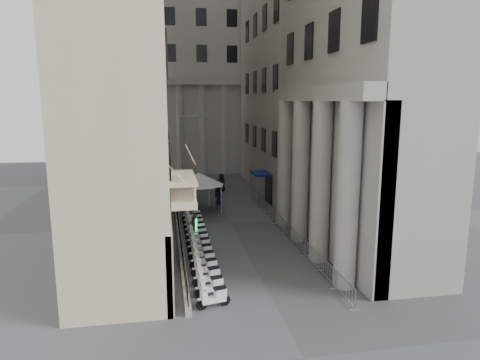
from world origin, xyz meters
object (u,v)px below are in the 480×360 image
(security_tent, at_px, (204,180))
(info_kiosk, at_px, (195,227))
(street_lamp, at_px, (185,153))
(pedestrian_a, at_px, (219,199))
(scooter_0, at_px, (214,307))
(pedestrian_b, at_px, (217,188))

(security_tent, distance_m, info_kiosk, 7.81)
(street_lamp, height_order, pedestrian_a, street_lamp)
(scooter_0, height_order, info_kiosk, info_kiosk)
(scooter_0, bearing_deg, street_lamp, -12.47)
(scooter_0, height_order, security_tent, security_tent)
(scooter_0, xyz_separation_m, info_kiosk, (-0.13, 10.95, 0.83))
(pedestrian_a, bearing_deg, scooter_0, 60.61)
(scooter_0, bearing_deg, security_tent, -17.05)
(pedestrian_a, relative_size, pedestrian_b, 1.08)
(security_tent, xyz_separation_m, street_lamp, (-1.49, 2.58, 2.14))
(security_tent, distance_m, street_lamp, 3.67)
(pedestrian_a, bearing_deg, info_kiosk, 49.48)
(info_kiosk, height_order, pedestrian_b, pedestrian_b)
(info_kiosk, bearing_deg, street_lamp, 106.27)
(street_lamp, bearing_deg, scooter_0, -103.43)
(street_lamp, relative_size, pedestrian_b, 4.71)
(security_tent, bearing_deg, pedestrian_a, 28.09)
(scooter_0, relative_size, pedestrian_b, 0.82)
(scooter_0, height_order, street_lamp, street_lamp)
(street_lamp, height_order, info_kiosk, street_lamp)
(street_lamp, xyz_separation_m, info_kiosk, (0.09, -9.95, -4.30))
(security_tent, height_order, pedestrian_b, security_tent)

